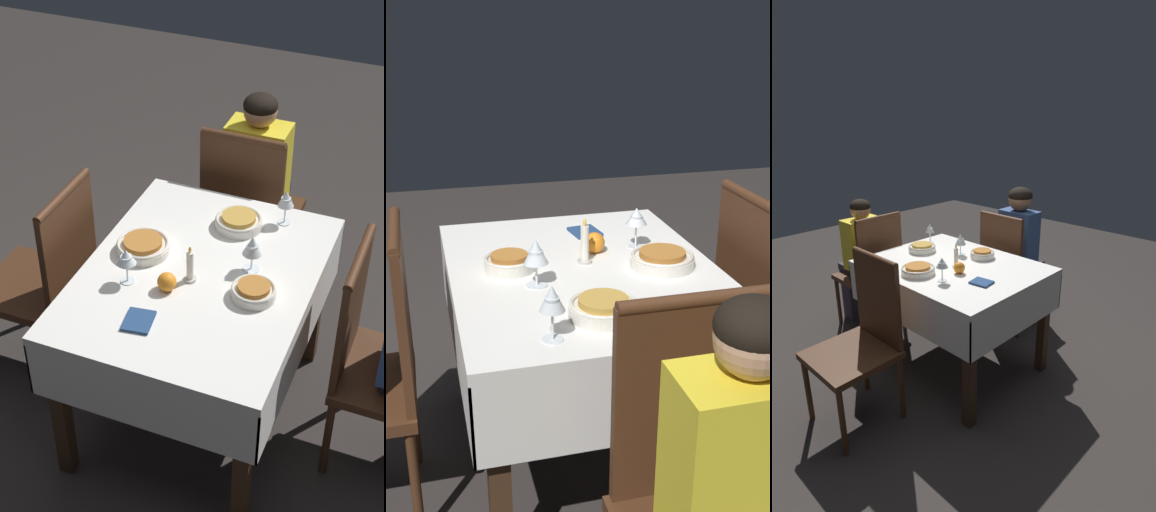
% 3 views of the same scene
% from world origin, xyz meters
% --- Properties ---
extents(ground_plane, '(8.00, 8.00, 0.00)m').
position_xyz_m(ground_plane, '(0.00, 0.00, 0.00)').
color(ground_plane, '#332D2B').
extents(dining_table, '(1.15, 0.89, 0.77)m').
position_xyz_m(dining_table, '(0.00, 0.00, 0.66)').
color(dining_table, white).
rests_on(dining_table, ground_plane).
extents(chair_west, '(0.44, 0.44, 1.00)m').
position_xyz_m(chair_west, '(-0.85, -0.08, 0.54)').
color(chair_west, '#472816').
rests_on(chair_west, ground_plane).
extents(chair_south, '(0.44, 0.44, 1.00)m').
position_xyz_m(chair_south, '(-0.02, -0.72, 0.54)').
color(chair_south, '#472816').
rests_on(chair_south, ground_plane).
extents(bowl_north, '(0.17, 0.17, 0.06)m').
position_xyz_m(bowl_north, '(0.05, 0.24, 0.80)').
color(bowl_north, silver).
rests_on(bowl_north, dining_table).
extents(wine_glass_north, '(0.08, 0.08, 0.16)m').
position_xyz_m(wine_glass_north, '(-0.10, 0.18, 0.88)').
color(wine_glass_north, white).
rests_on(wine_glass_north, dining_table).
extents(bowl_west, '(0.20, 0.20, 0.06)m').
position_xyz_m(bowl_west, '(-0.36, 0.04, 0.80)').
color(bowl_west, silver).
rests_on(bowl_west, dining_table).
extents(wine_glass_west, '(0.07, 0.07, 0.16)m').
position_xyz_m(wine_glass_west, '(-0.46, 0.21, 0.89)').
color(wine_glass_west, white).
rests_on(wine_glass_west, dining_table).
extents(bowl_south, '(0.22, 0.22, 0.06)m').
position_xyz_m(bowl_south, '(-0.05, -0.26, 0.80)').
color(bowl_south, silver).
rests_on(bowl_south, dining_table).
extents(wine_glass_south, '(0.08, 0.08, 0.15)m').
position_xyz_m(wine_glass_south, '(0.15, -0.24, 0.89)').
color(wine_glass_south, white).
rests_on(wine_glass_south, dining_table).
extents(candle_centerpiece, '(0.05, 0.05, 0.16)m').
position_xyz_m(candle_centerpiece, '(0.05, -0.02, 0.83)').
color(candle_centerpiece, beige).
rests_on(candle_centerpiece, dining_table).
extents(orange_fruit, '(0.07, 0.07, 0.07)m').
position_xyz_m(orange_fruit, '(0.14, -0.08, 0.81)').
color(orange_fruit, orange).
rests_on(orange_fruit, dining_table).
extents(napkin_red_folded, '(0.14, 0.12, 0.01)m').
position_xyz_m(napkin_red_folded, '(0.34, -0.10, 0.78)').
color(napkin_red_folded, navy).
rests_on(napkin_red_folded, dining_table).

